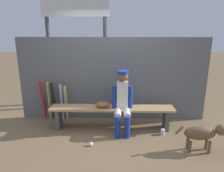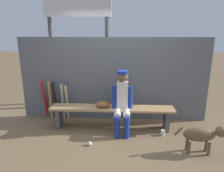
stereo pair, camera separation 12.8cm
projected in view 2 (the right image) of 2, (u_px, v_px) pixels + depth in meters
name	position (u px, v px, depth m)	size (l,w,h in m)	color
ground_plane	(112.00, 128.00, 4.27)	(30.00, 30.00, 0.00)	brown
chainlink_fence	(113.00, 80.00, 4.50)	(4.15, 0.03, 1.85)	#595E63
dugout_bench	(112.00, 112.00, 4.18)	(2.52, 0.36, 0.47)	tan
player_seated	(122.00, 100.00, 3.98)	(0.41, 0.55, 1.23)	silver
baseball_glove	(103.00, 104.00, 4.14)	(0.28, 0.20, 0.12)	brown
bat_wood_natural	(67.00, 103.00, 4.57)	(0.06, 0.06, 0.83)	tan
bat_aluminum_silver	(63.00, 102.00, 4.61)	(0.06, 0.06, 0.84)	#B7B7BC
bat_aluminum_black	(55.00, 101.00, 4.58)	(0.06, 0.06, 0.89)	black
bat_wood_tan	(51.00, 100.00, 4.61)	(0.06, 0.06, 0.90)	tan
bat_aluminum_red	(45.00, 100.00, 4.63)	(0.06, 0.06, 0.92)	#B22323
baseball	(90.00, 144.00, 3.62)	(0.07, 0.07, 0.07)	white
cup_on_ground	(163.00, 133.00, 3.97)	(0.08, 0.08, 0.11)	silver
cup_on_bench	(120.00, 105.00, 4.13)	(0.08, 0.08, 0.11)	#1E47AD
scoreboard	(80.00, 12.00, 5.08)	(1.98, 0.27, 3.49)	#3F3F42
dog	(203.00, 135.00, 3.32)	(0.84, 0.20, 0.49)	brown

